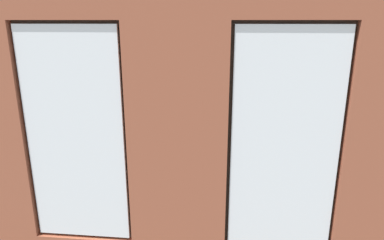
{
  "coord_description": "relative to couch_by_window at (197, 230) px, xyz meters",
  "views": [
    {
      "loc": [
        -0.43,
        5.73,
        2.73
      ],
      "look_at": [
        0.12,
        0.4,
        1.16
      ],
      "focal_mm": 32.0,
      "sensor_mm": 36.0,
      "label": 1
    }
  ],
  "objects": [
    {
      "name": "ground_plane",
      "position": [
        0.13,
        -2.21,
        -0.38
      ],
      "size": [
        6.67,
        6.47,
        0.1
      ],
      "primitive_type": "cube",
      "color": "brown"
    },
    {
      "name": "brick_wall_with_windows",
      "position": [
        0.13,
        0.65,
        1.15
      ],
      "size": [
        6.07,
        0.3,
        3.03
      ],
      "color": "#9E5138",
      "rests_on": "ground_plane"
    },
    {
      "name": "white_wall_right",
      "position": [
        3.12,
        -2.01,
        1.18
      ],
      "size": [
        0.1,
        5.47,
        3.03
      ],
      "primitive_type": "cube",
      "color": "silver",
      "rests_on": "ground_plane"
    },
    {
      "name": "couch_by_window",
      "position": [
        0.0,
        0.0,
        0.0
      ],
      "size": [
        1.94,
        0.87,
        0.8
      ],
      "color": "black",
      "rests_on": "ground_plane"
    },
    {
      "name": "couch_left",
      "position": [
        -2.2,
        -2.24,
        -0.0
      ],
      "size": [
        0.91,
        1.99,
        0.8
      ],
      "rotation": [
        0.0,
        0.0,
        1.59
      ],
      "color": "black",
      "rests_on": "ground_plane"
    },
    {
      "name": "coffee_table",
      "position": [
        0.53,
        -2.4,
        0.05
      ],
      "size": [
        1.42,
        0.8,
        0.43
      ],
      "color": "olive",
      "rests_on": "ground_plane"
    },
    {
      "name": "cup_ceramic",
      "position": [
        0.14,
        -2.54,
        0.14
      ],
      "size": [
        0.07,
        0.07,
        0.08
      ],
      "primitive_type": "cylinder",
      "color": "#33567F",
      "rests_on": "coffee_table"
    },
    {
      "name": "remote_silver",
      "position": [
        0.53,
        -2.4,
        0.11
      ],
      "size": [
        0.08,
        0.18,
        0.02
      ],
      "primitive_type": "cube",
      "rotation": [
        0.0,
        0.0,
        0.2
      ],
      "color": "#B2B2B7",
      "rests_on": "coffee_table"
    },
    {
      "name": "remote_black",
      "position": [
        0.42,
        -2.28,
        0.11
      ],
      "size": [
        0.09,
        0.18,
        0.02
      ],
      "primitive_type": "cube",
      "rotation": [
        0.0,
        0.0,
        3.38
      ],
      "color": "black",
      "rests_on": "coffee_table"
    },
    {
      "name": "media_console",
      "position": [
        2.82,
        -2.53,
        -0.09
      ],
      "size": [
        1.01,
        0.42,
        0.48
      ],
      "primitive_type": "cube",
      "color": "black",
      "rests_on": "ground_plane"
    },
    {
      "name": "tv_flatscreen",
      "position": [
        2.82,
        -2.53,
        0.52
      ],
      "size": [
        1.04,
        0.2,
        0.73
      ],
      "color": "black",
      "rests_on": "media_console"
    },
    {
      "name": "papasan_chair",
      "position": [
        1.26,
        -4.22,
        0.12
      ],
      "size": [
        1.16,
        1.16,
        0.71
      ],
      "color": "olive",
      "rests_on": "ground_plane"
    },
    {
      "name": "potted_plant_mid_room_small",
      "position": [
        -0.28,
        -2.89,
        0.1
      ],
      "size": [
        0.35,
        0.35,
        0.63
      ],
      "color": "beige",
      "rests_on": "ground_plane"
    },
    {
      "name": "potted_plant_foreground_right",
      "position": [
        2.52,
        -4.39,
        0.57
      ],
      "size": [
        0.88,
        0.78,
        1.31
      ],
      "color": "#9E5638",
      "rests_on": "ground_plane"
    },
    {
      "name": "potted_plant_corner_near_left",
      "position": [
        -2.35,
        -4.44,
        0.08
      ],
      "size": [
        0.45,
        0.45,
        0.64
      ],
      "color": "brown",
      "rests_on": "ground_plane"
    },
    {
      "name": "potted_plant_near_tv",
      "position": [
        2.27,
        -1.57,
        0.25
      ],
      "size": [
        0.75,
        0.85,
        1.09
      ],
      "color": "#9E5638",
      "rests_on": "ground_plane"
    },
    {
      "name": "potted_plant_between_couches",
      "position": [
        -1.42,
        -0.05,
        0.31
      ],
      "size": [
        0.73,
        0.73,
        0.92
      ],
      "color": "gray",
      "rests_on": "ground_plane"
    }
  ]
}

